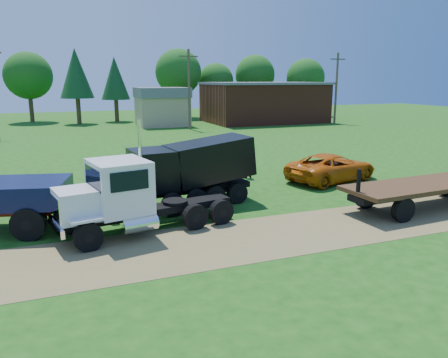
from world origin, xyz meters
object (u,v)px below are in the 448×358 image
object	(u,v)px
white_semi_tractor	(122,197)
black_dump_truck	(184,169)
flatbed_trailer	(428,188)
orange_pickup	(332,167)

from	to	relation	value
white_semi_tractor	black_dump_truck	xyz separation A→B (m)	(3.25, 3.02, 0.27)
white_semi_tractor	flatbed_trailer	size ratio (longest dim) A/B	0.85
white_semi_tractor	flatbed_trailer	xyz separation A→B (m)	(13.36, -1.46, -0.53)
white_semi_tractor	orange_pickup	world-z (taller)	white_semi_tractor
orange_pickup	flatbed_trailer	world-z (taller)	flatbed_trailer
black_dump_truck	white_semi_tractor	bearing A→B (deg)	-142.66
flatbed_trailer	white_semi_tractor	bearing A→B (deg)	170.72
white_semi_tractor	orange_pickup	distance (m)	13.34
orange_pickup	black_dump_truck	bearing A→B (deg)	85.31
white_semi_tractor	black_dump_truck	world-z (taller)	white_semi_tractor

